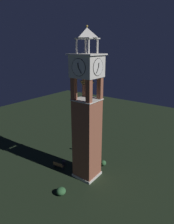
{
  "coord_description": "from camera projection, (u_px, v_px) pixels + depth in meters",
  "views": [
    {
      "loc": [
        17.91,
        13.44,
        16.53
      ],
      "look_at": [
        0.0,
        0.0,
        9.1
      ],
      "focal_mm": 30.93,
      "sensor_mm": 36.0,
      "label": 1
    }
  ],
  "objects": [
    {
      "name": "ground",
      "position": [
        87.0,
        175.0,
        26.46
      ],
      "size": [
        80.0,
        80.0,
        0.0
      ],
      "primitive_type": "plane",
      "color": "black"
    },
    {
      "name": "clock_tower",
      "position": [
        87.0,
        120.0,
        23.94
      ],
      "size": [
        3.36,
        3.36,
        18.86
      ],
      "color": "#93543D",
      "rests_on": "ground"
    },
    {
      "name": "park_bench",
      "position": [
        58.0,
        165.0,
        27.79
      ],
      "size": [
        0.69,
        1.65,
        0.95
      ],
      "color": "brown",
      "rests_on": "ground"
    },
    {
      "name": "lamp_post",
      "position": [
        92.0,
        142.0,
        30.53
      ],
      "size": [
        0.36,
        0.36,
        3.46
      ],
      "color": "black",
      "rests_on": "ground"
    },
    {
      "name": "trash_bin",
      "position": [
        64.0,
        163.0,
        28.45
      ],
      "size": [
        0.52,
        0.52,
        0.8
      ],
      "primitive_type": "cylinder",
      "color": "#2D2D33",
      "rests_on": "ground"
    },
    {
      "name": "shrub_near_entry",
      "position": [
        103.0,
        163.0,
        28.44
      ],
      "size": [
        0.84,
        0.84,
        0.82
      ],
      "primitive_type": "ellipsoid",
      "color": "#336638",
      "rests_on": "ground"
    },
    {
      "name": "shrub_left_of_tower",
      "position": [
        61.0,
        191.0,
        22.8
      ],
      "size": [
        1.14,
        1.14,
        0.88
      ],
      "primitive_type": "ellipsoid",
      "color": "#336638",
      "rests_on": "ground"
    }
  ]
}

